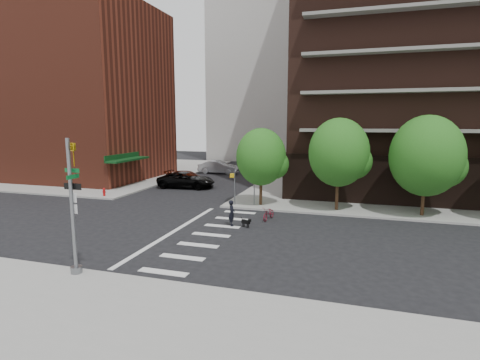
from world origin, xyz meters
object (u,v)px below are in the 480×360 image
(traffic_signal, at_px, (73,217))
(parked_car_silver, at_px, (218,167))
(parked_car_maroon, at_px, (187,177))
(fire_hydrant, at_px, (104,192))
(scooter, at_px, (269,213))
(dog_walker, at_px, (232,213))
(parked_car_black, at_px, (186,180))

(traffic_signal, bearing_deg, parked_car_silver, 99.55)
(parked_car_maroon, bearing_deg, fire_hydrant, 159.53)
(fire_hydrant, xyz_separation_m, scooter, (16.07, -3.28, -0.08))
(traffic_signal, xyz_separation_m, dog_walker, (4.04, 9.76, -1.83))
(fire_hydrant, xyz_separation_m, parked_car_silver, (4.43, 17.99, 0.32))
(fire_hydrant, xyz_separation_m, parked_car_maroon, (4.04, 9.12, 0.17))
(traffic_signal, relative_size, parked_car_maroon, 1.20)
(parked_car_maroon, bearing_deg, traffic_signal, -162.77)
(fire_hydrant, distance_m, parked_car_black, 8.46)
(scooter, relative_size, dog_walker, 1.03)
(parked_car_silver, bearing_deg, dog_walker, -161.39)
(dog_walker, bearing_deg, traffic_signal, 136.27)
(traffic_signal, distance_m, parked_car_maroon, 25.21)
(fire_hydrant, relative_size, dog_walker, 0.42)
(traffic_signal, xyz_separation_m, parked_car_maroon, (-5.99, 24.41, -1.97))
(fire_hydrant, relative_size, scooter, 0.41)
(fire_hydrant, relative_size, parked_car_black, 0.12)
(traffic_signal, bearing_deg, scooter, 63.30)
(dog_walker, bearing_deg, parked_car_black, 15.09)
(fire_hydrant, distance_m, parked_car_maroon, 9.97)
(parked_car_black, height_order, parked_car_maroon, parked_car_black)
(traffic_signal, height_order, fire_hydrant, traffic_signal)
(parked_car_maroon, relative_size, parked_car_silver, 0.95)
(parked_car_silver, xyz_separation_m, scooter, (11.64, -21.27, -0.41))
(parked_car_black, xyz_separation_m, dog_walker, (9.08, -12.35, 0.05))
(parked_car_maroon, relative_size, dog_walker, 2.89)
(fire_hydrant, bearing_deg, traffic_signal, -56.74)
(fire_hydrant, bearing_deg, parked_car_maroon, 66.08)
(scooter, bearing_deg, parked_car_maroon, 143.68)
(parked_car_silver, bearing_deg, traffic_signal, -174.14)
(parked_car_black, distance_m, parked_car_maroon, 2.49)
(fire_hydrant, relative_size, parked_car_maroon, 0.15)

